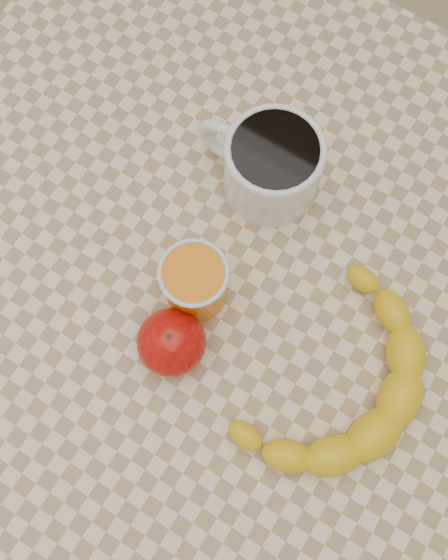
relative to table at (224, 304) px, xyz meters
The scene contains 6 objects.
ground 0.66m from the table, ahead, with size 3.00×3.00×0.00m, color tan.
table is the anchor object (origin of this frame).
coffee_mug 0.18m from the table, 99.62° to the left, with size 0.14×0.10×0.09m.
orange_juice_glass 0.13m from the table, 131.37° to the right, with size 0.07×0.07×0.08m.
apple 0.14m from the table, 95.86° to the right, with size 0.09×0.09×0.06m.
banana 0.18m from the table, 12.19° to the right, with size 0.25×0.30×0.04m, color yellow, non-canonical shape.
Camera 1 is at (0.09, -0.14, 1.37)m, focal length 40.00 mm.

